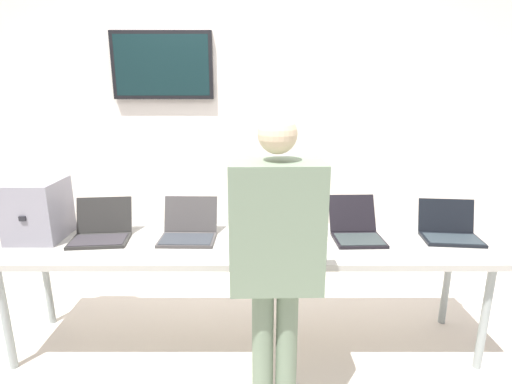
{
  "coord_description": "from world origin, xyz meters",
  "views": [
    {
      "loc": [
        0.07,
        -2.42,
        1.74
      ],
      "look_at": [
        0.07,
        0.18,
        1.04
      ],
      "focal_mm": 28.08,
      "sensor_mm": 36.0,
      "label": 1
    }
  ],
  "objects_px": {
    "workbench": "(246,249)",
    "laptop_station_4": "(449,230)",
    "laptop_station_3": "(356,229)",
    "laptop_station_1": "(188,230)",
    "person": "(276,248)",
    "equipment_box": "(37,210)",
    "laptop_station_2": "(271,230)",
    "laptop_station_0": "(101,231)"
  },
  "relations": [
    {
      "from": "workbench",
      "to": "laptop_station_4",
      "type": "bearing_deg",
      "value": 2.96
    },
    {
      "from": "workbench",
      "to": "laptop_station_3",
      "type": "height_order",
      "value": "laptop_station_3"
    },
    {
      "from": "laptop_station_1",
      "to": "person",
      "type": "relative_size",
      "value": 0.22
    },
    {
      "from": "laptop_station_1",
      "to": "laptop_station_3",
      "type": "relative_size",
      "value": 0.91
    },
    {
      "from": "equipment_box",
      "to": "laptop_station_1",
      "type": "height_order",
      "value": "equipment_box"
    },
    {
      "from": "laptop_station_2",
      "to": "person",
      "type": "height_order",
      "value": "person"
    },
    {
      "from": "laptop_station_3",
      "to": "workbench",
      "type": "bearing_deg",
      "value": -173.98
    },
    {
      "from": "laptop_station_4",
      "to": "laptop_station_0",
      "type": "bearing_deg",
      "value": -179.58
    },
    {
      "from": "laptop_station_1",
      "to": "laptop_station_4",
      "type": "distance_m",
      "value": 1.73
    },
    {
      "from": "laptop_station_0",
      "to": "laptop_station_3",
      "type": "distance_m",
      "value": 1.68
    },
    {
      "from": "workbench",
      "to": "laptop_station_0",
      "type": "distance_m",
      "value": 0.96
    },
    {
      "from": "laptop_station_3",
      "to": "laptop_station_1",
      "type": "bearing_deg",
      "value": -179.55
    },
    {
      "from": "equipment_box",
      "to": "person",
      "type": "relative_size",
      "value": 0.24
    },
    {
      "from": "laptop_station_2",
      "to": "person",
      "type": "relative_size",
      "value": 0.21
    },
    {
      "from": "workbench",
      "to": "person",
      "type": "bearing_deg",
      "value": -75.25
    },
    {
      "from": "equipment_box",
      "to": "laptop_station_1",
      "type": "xyz_separation_m",
      "value": [
        0.98,
        -0.01,
        -0.14
      ]
    },
    {
      "from": "workbench",
      "to": "equipment_box",
      "type": "xyz_separation_m",
      "value": [
        -1.36,
        0.07,
        0.24
      ]
    },
    {
      "from": "laptop_station_2",
      "to": "laptop_station_3",
      "type": "bearing_deg",
      "value": 1.88
    },
    {
      "from": "laptop_station_0",
      "to": "person",
      "type": "height_order",
      "value": "person"
    },
    {
      "from": "workbench",
      "to": "laptop_station_1",
      "type": "xyz_separation_m",
      "value": [
        -0.38,
        0.07,
        0.11
      ]
    },
    {
      "from": "laptop_station_1",
      "to": "laptop_station_2",
      "type": "relative_size",
      "value": 1.09
    },
    {
      "from": "laptop_station_2",
      "to": "laptop_station_1",
      "type": "bearing_deg",
      "value": 178.98
    },
    {
      "from": "workbench",
      "to": "equipment_box",
      "type": "relative_size",
      "value": 8.09
    },
    {
      "from": "equipment_box",
      "to": "person",
      "type": "bearing_deg",
      "value": -24.48
    },
    {
      "from": "equipment_box",
      "to": "laptop_station_4",
      "type": "relative_size",
      "value": 1.0
    },
    {
      "from": "laptop_station_1",
      "to": "laptop_station_2",
      "type": "xyz_separation_m",
      "value": [
        0.55,
        -0.01,
        0.0
      ]
    },
    {
      "from": "equipment_box",
      "to": "laptop_station_2",
      "type": "bearing_deg",
      "value": -0.55
    },
    {
      "from": "equipment_box",
      "to": "laptop_station_2",
      "type": "relative_size",
      "value": 1.16
    },
    {
      "from": "laptop_station_1",
      "to": "laptop_station_3",
      "type": "xyz_separation_m",
      "value": [
        1.11,
        0.01,
        -0.0
      ]
    },
    {
      "from": "laptop_station_3",
      "to": "equipment_box",
      "type": "bearing_deg",
      "value": -179.9
    },
    {
      "from": "workbench",
      "to": "laptop_station_4",
      "type": "distance_m",
      "value": 1.35
    },
    {
      "from": "workbench",
      "to": "laptop_station_1",
      "type": "relative_size",
      "value": 8.65
    },
    {
      "from": "laptop_station_3",
      "to": "person",
      "type": "relative_size",
      "value": 0.25
    },
    {
      "from": "laptop_station_3",
      "to": "laptop_station_4",
      "type": "xyz_separation_m",
      "value": [
        0.62,
        -0.01,
        -0.0
      ]
    },
    {
      "from": "workbench",
      "to": "laptop_station_0",
      "type": "relative_size",
      "value": 8.08
    },
    {
      "from": "laptop_station_2",
      "to": "laptop_station_3",
      "type": "relative_size",
      "value": 0.84
    },
    {
      "from": "laptop_station_2",
      "to": "equipment_box",
      "type": "bearing_deg",
      "value": 179.45
    },
    {
      "from": "laptop_station_1",
      "to": "person",
      "type": "height_order",
      "value": "person"
    },
    {
      "from": "laptop_station_2",
      "to": "laptop_station_4",
      "type": "xyz_separation_m",
      "value": [
        1.18,
        0.01,
        -0.0
      ]
    },
    {
      "from": "laptop_station_0",
      "to": "laptop_station_2",
      "type": "height_order",
      "value": "laptop_station_2"
    },
    {
      "from": "equipment_box",
      "to": "laptop_station_3",
      "type": "bearing_deg",
      "value": 0.1
    },
    {
      "from": "laptop_station_0",
      "to": "laptop_station_2",
      "type": "relative_size",
      "value": 1.16
    }
  ]
}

